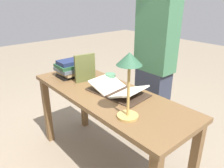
# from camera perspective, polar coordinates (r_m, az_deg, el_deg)

# --- Properties ---
(ground_plane) EXTENTS (12.00, 12.00, 0.00)m
(ground_plane) POSITION_cam_1_polar(r_m,az_deg,el_deg) (2.21, -1.25, -20.35)
(ground_plane) COLOR gray
(reading_desk) EXTENTS (1.52, 0.56, 0.76)m
(reading_desk) POSITION_cam_1_polar(r_m,az_deg,el_deg) (1.84, -1.41, -5.48)
(reading_desk) COLOR brown
(reading_desk) RESTS_ON ground_plane
(open_book) EXTENTS (0.51, 0.34, 0.09)m
(open_book) POSITION_cam_1_polar(r_m,az_deg,el_deg) (1.77, 1.50, -1.56)
(open_book) COLOR #38281E
(open_book) RESTS_ON reading_desk
(book_stack_tall) EXTENTS (0.22, 0.31, 0.16)m
(book_stack_tall) POSITION_cam_1_polar(r_m,az_deg,el_deg) (2.16, -10.20, 4.22)
(book_stack_tall) COLOR black
(book_stack_tall) RESTS_ON reading_desk
(book_standing_upright) EXTENTS (0.06, 0.19, 0.25)m
(book_standing_upright) POSITION_cam_1_polar(r_m,az_deg,el_deg) (1.99, -7.07, 4.14)
(book_standing_upright) COLOR brown
(book_standing_upright) RESTS_ON reading_desk
(reading_lamp) EXTENTS (0.16, 0.16, 0.43)m
(reading_lamp) POSITION_cam_1_polar(r_m,az_deg,el_deg) (1.31, 4.50, 4.02)
(reading_lamp) COLOR tan
(reading_lamp) RESTS_ON reading_desk
(coffee_mug) EXTENTS (0.09, 0.11, 0.09)m
(coffee_mug) POSITION_cam_1_polar(r_m,az_deg,el_deg) (1.95, -0.51, 1.42)
(coffee_mug) COLOR #4C7F5B
(coffee_mug) RESTS_ON reading_desk
(person_reader) EXTENTS (0.36, 0.23, 1.72)m
(person_reader) POSITION_cam_1_polar(r_m,az_deg,el_deg) (2.13, 10.95, 4.55)
(person_reader) COLOR #2D3342
(person_reader) RESTS_ON ground_plane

